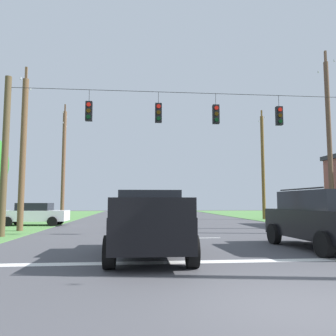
% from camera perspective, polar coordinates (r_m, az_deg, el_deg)
% --- Properties ---
extents(ground_plane, '(120.00, 120.00, 0.00)m').
position_cam_1_polar(ground_plane, '(6.09, 20.94, -20.53)').
color(ground_plane, '#47474C').
extents(stop_bar_stripe, '(14.60, 0.45, 0.01)m').
position_cam_1_polar(stop_bar_stripe, '(9.75, 10.15, -14.98)').
color(stop_bar_stripe, white).
rests_on(stop_bar_stripe, ground).
extents(lane_dash_0, '(2.50, 0.15, 0.01)m').
position_cam_1_polar(lane_dash_0, '(15.56, 4.08, -11.50)').
color(lane_dash_0, white).
rests_on(lane_dash_0, ground).
extents(lane_dash_1, '(2.50, 0.15, 0.01)m').
position_cam_1_polar(lane_dash_1, '(22.99, 0.93, -9.60)').
color(lane_dash_1, white).
rests_on(lane_dash_1, ground).
extents(lane_dash_2, '(2.50, 0.15, 0.01)m').
position_cam_1_polar(lane_dash_2, '(28.82, -0.39, -8.79)').
color(lane_dash_2, white).
rests_on(lane_dash_2, ground).
extents(lane_dash_3, '(2.50, 0.15, 0.01)m').
position_cam_1_polar(lane_dash_3, '(34.10, -1.19, -8.30)').
color(lane_dash_3, white).
rests_on(lane_dash_3, ground).
extents(overhead_signal_span, '(17.33, 0.31, 7.51)m').
position_cam_1_polar(overhead_signal_span, '(16.81, 3.15, 3.21)').
color(overhead_signal_span, brown).
rests_on(overhead_signal_span, ground).
extents(pickup_truck, '(2.37, 5.44, 1.95)m').
position_cam_1_polar(pickup_truck, '(10.43, -3.06, -9.11)').
color(pickup_truck, black).
rests_on(pickup_truck, ground).
extents(suv_black, '(2.39, 4.88, 2.05)m').
position_cam_1_polar(suv_black, '(12.92, 24.21, -7.53)').
color(suv_black, black).
rests_on(suv_black, ground).
extents(distant_car_crossing_white, '(4.36, 2.13, 1.52)m').
position_cam_1_polar(distant_car_crossing_white, '(24.99, -21.23, -7.10)').
color(distant_car_crossing_white, silver).
rests_on(distant_car_crossing_white, ground).
extents(utility_pole_mid_right, '(0.28, 1.87, 10.91)m').
position_cam_1_polar(utility_pole_mid_right, '(22.97, 25.16, 4.15)').
color(utility_pole_mid_right, brown).
rests_on(utility_pole_mid_right, ground).
extents(utility_pole_far_right, '(0.30, 1.66, 10.11)m').
position_cam_1_polar(utility_pole_far_right, '(32.77, 15.46, 0.38)').
color(utility_pole_far_right, brown).
rests_on(utility_pole_far_right, ground).
extents(utility_pole_mid_left, '(0.33, 1.85, 9.23)m').
position_cam_1_polar(utility_pole_mid_left, '(20.71, -22.90, 2.58)').
color(utility_pole_mid_left, brown).
rests_on(utility_pole_mid_left, ground).
extents(utility_pole_far_left, '(0.32, 1.77, 10.26)m').
position_cam_1_polar(utility_pole_far_left, '(31.54, -16.93, 0.86)').
color(utility_pole_far_left, brown).
rests_on(utility_pole_far_left, ground).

